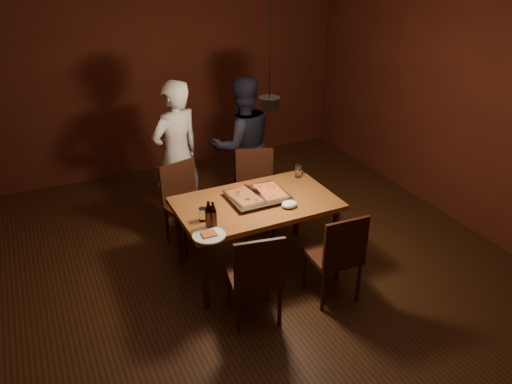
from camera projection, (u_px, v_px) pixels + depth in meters
name	position (u px, v px, depth m)	size (l,w,h in m)	color
room_shell	(269.00, 143.00, 4.30)	(6.00, 6.00, 6.00)	#3C2310
dining_table	(256.00, 208.00, 4.75)	(1.50, 0.90, 0.75)	#995827
chair_far_left	(184.00, 197.00, 5.26)	(0.51, 0.51, 0.49)	#38190F
chair_far_right	(255.00, 182.00, 5.58)	(0.54, 0.54, 0.49)	#38190F
chair_near_left	(256.00, 271.00, 4.09)	(0.49, 0.49, 0.49)	#38190F
chair_near_right	(338.00, 250.00, 4.36)	(0.44, 0.44, 0.49)	#38190F
pizza_tray	(258.00, 197.00, 4.75)	(0.55, 0.45, 0.05)	silver
pizza_meat	(244.00, 196.00, 4.69)	(0.23, 0.36, 0.02)	maroon
pizza_cheese	(270.00, 191.00, 4.79)	(0.23, 0.36, 0.02)	gold
spatula	(255.00, 192.00, 4.75)	(0.09, 0.24, 0.04)	silver
beer_bottle_a	(209.00, 215.00, 4.24)	(0.07, 0.07, 0.25)	black
beer_bottle_b	(213.00, 215.00, 4.25)	(0.06, 0.06, 0.24)	black
water_glass_left	(203.00, 214.00, 4.37)	(0.08, 0.08, 0.12)	silver
water_glass_right	(298.00, 171.00, 5.17)	(0.06, 0.06, 0.13)	silver
plate_slice	(209.00, 235.00, 4.16)	(0.28, 0.28, 0.03)	white
napkin	(289.00, 204.00, 4.60)	(0.15, 0.12, 0.06)	white
diner_white	(177.00, 155.00, 5.51)	(0.61, 0.40, 1.67)	silver
diner_dark	(242.00, 145.00, 5.84)	(0.79, 0.61, 1.62)	black
pendant_lamp	(269.00, 102.00, 4.13)	(0.18, 0.18, 1.10)	black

